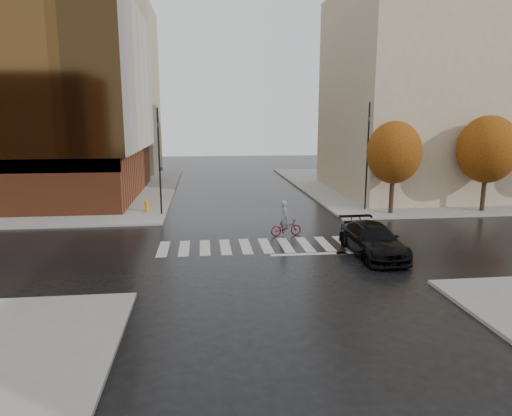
{
  "coord_description": "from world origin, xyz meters",
  "views": [
    {
      "loc": [
        -3.33,
        -23.26,
        6.88
      ],
      "look_at": [
        -0.47,
        1.07,
        2.0
      ],
      "focal_mm": 32.0,
      "sensor_mm": 36.0,
      "label": 1
    }
  ],
  "objects_px": {
    "cyclist": "(285,224)",
    "fire_hydrant": "(147,205)",
    "sedan": "(373,240)",
    "traffic_light_nw": "(159,154)",
    "traffic_light_ne": "(368,148)"
  },
  "relations": [
    {
      "from": "cyclist",
      "to": "fire_hydrant",
      "type": "distance_m",
      "value": 11.63
    },
    {
      "from": "cyclist",
      "to": "fire_hydrant",
      "type": "relative_size",
      "value": 2.54
    },
    {
      "from": "sedan",
      "to": "traffic_light_nw",
      "type": "height_order",
      "value": "traffic_light_nw"
    },
    {
      "from": "cyclist",
      "to": "traffic_light_nw",
      "type": "bearing_deg",
      "value": 40.42
    },
    {
      "from": "traffic_light_nw",
      "to": "fire_hydrant",
      "type": "height_order",
      "value": "traffic_light_nw"
    },
    {
      "from": "traffic_light_ne",
      "to": "fire_hydrant",
      "type": "distance_m",
      "value": 16.65
    },
    {
      "from": "cyclist",
      "to": "fire_hydrant",
      "type": "bearing_deg",
      "value": 40.28
    },
    {
      "from": "traffic_light_ne",
      "to": "fire_hydrant",
      "type": "bearing_deg",
      "value": -26.95
    },
    {
      "from": "cyclist",
      "to": "traffic_light_nw",
      "type": "height_order",
      "value": "traffic_light_nw"
    },
    {
      "from": "sedan",
      "to": "cyclist",
      "type": "relative_size",
      "value": 2.57
    },
    {
      "from": "cyclist",
      "to": "traffic_light_ne",
      "type": "xyz_separation_m",
      "value": [
        7.23,
        6.5,
        3.93
      ]
    },
    {
      "from": "sedan",
      "to": "cyclist",
      "type": "bearing_deg",
      "value": 129.18
    },
    {
      "from": "fire_hydrant",
      "to": "traffic_light_ne",
      "type": "bearing_deg",
      "value": -3.55
    },
    {
      "from": "traffic_light_nw",
      "to": "traffic_light_ne",
      "type": "bearing_deg",
      "value": 87.99
    },
    {
      "from": "cyclist",
      "to": "fire_hydrant",
      "type": "xyz_separation_m",
      "value": [
        -8.89,
        7.5,
        -0.12
      ]
    }
  ]
}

